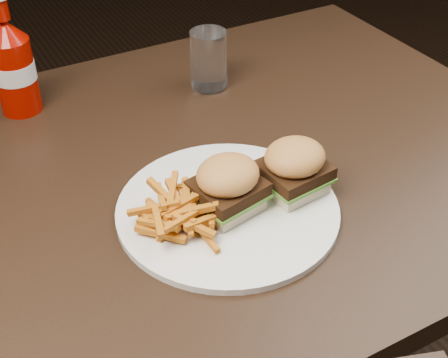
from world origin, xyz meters
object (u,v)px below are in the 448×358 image
plate (228,209)px  tumbler (209,59)px  ketchup_bottle (16,78)px  dining_table (170,182)px

plate → tumbler: tumbler is taller
ketchup_bottle → tumbler: size_ratio=1.33×
dining_table → ketchup_bottle: size_ratio=8.92×
dining_table → tumbler: bearing=49.1°
dining_table → plate: bearing=-76.5°
dining_table → ketchup_bottle: 0.33m
ketchup_bottle → plate: bearing=-66.8°
plate → ketchup_bottle: size_ratio=2.24×
dining_table → tumbler: tumbler is taller
ketchup_bottle → tumbler: bearing=-15.0°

